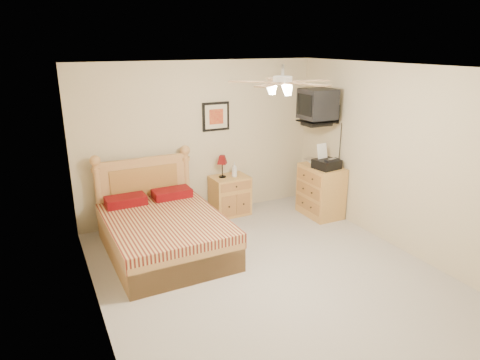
# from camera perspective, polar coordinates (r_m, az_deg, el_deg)

# --- Properties ---
(floor) EXTENTS (4.50, 4.50, 0.00)m
(floor) POSITION_cam_1_polar(r_m,az_deg,el_deg) (5.47, 3.79, -12.38)
(floor) COLOR #A59F95
(floor) RESTS_ON ground
(ceiling) EXTENTS (4.00, 4.50, 0.04)m
(ceiling) POSITION_cam_1_polar(r_m,az_deg,el_deg) (4.74, 4.42, 14.75)
(ceiling) COLOR white
(ceiling) RESTS_ON ground
(wall_back) EXTENTS (4.00, 0.04, 2.50)m
(wall_back) POSITION_cam_1_polar(r_m,az_deg,el_deg) (6.93, -5.31, 5.27)
(wall_back) COLOR beige
(wall_back) RESTS_ON ground
(wall_front) EXTENTS (4.00, 0.04, 2.50)m
(wall_front) POSITION_cam_1_polar(r_m,az_deg,el_deg) (3.37, 23.95, -10.33)
(wall_front) COLOR beige
(wall_front) RESTS_ON ground
(wall_left) EXTENTS (0.04, 4.50, 2.50)m
(wall_left) POSITION_cam_1_polar(r_m,az_deg,el_deg) (4.36, -19.32, -3.35)
(wall_left) COLOR beige
(wall_left) RESTS_ON ground
(wall_right) EXTENTS (0.04, 4.50, 2.50)m
(wall_right) POSITION_cam_1_polar(r_m,az_deg,el_deg) (6.18, 20.35, 2.67)
(wall_right) COLOR beige
(wall_right) RESTS_ON ground
(bed) EXTENTS (1.49, 1.94, 1.24)m
(bed) POSITION_cam_1_polar(r_m,az_deg,el_deg) (5.80, -10.12, -4.02)
(bed) COLOR tan
(bed) RESTS_ON ground
(nightstand) EXTENTS (0.61, 0.47, 0.65)m
(nightstand) POSITION_cam_1_polar(r_m,az_deg,el_deg) (7.12, -1.36, -2.05)
(nightstand) COLOR #BC823C
(nightstand) RESTS_ON ground
(table_lamp) EXTENTS (0.22, 0.22, 0.37)m
(table_lamp) POSITION_cam_1_polar(r_m,az_deg,el_deg) (6.95, -2.38, 1.84)
(table_lamp) COLOR #630C0C
(table_lamp) RESTS_ON nightstand
(lotion_bottle) EXTENTS (0.12, 0.12, 0.24)m
(lotion_bottle) POSITION_cam_1_polar(r_m,az_deg,el_deg) (6.98, -0.76, 1.37)
(lotion_bottle) COLOR silver
(lotion_bottle) RESTS_ON nightstand
(framed_picture) EXTENTS (0.46, 0.04, 0.46)m
(framed_picture) POSITION_cam_1_polar(r_m,az_deg,el_deg) (6.94, -3.24, 8.45)
(framed_picture) COLOR black
(framed_picture) RESTS_ON wall_back
(dresser) EXTENTS (0.50, 0.72, 0.84)m
(dresser) POSITION_cam_1_polar(r_m,az_deg,el_deg) (7.17, 10.72, -1.43)
(dresser) COLOR #B27F3E
(dresser) RESTS_ON ground
(fax_machine) EXTENTS (0.41, 0.43, 0.38)m
(fax_machine) POSITION_cam_1_polar(r_m,az_deg,el_deg) (6.88, 11.52, 3.05)
(fax_machine) COLOR black
(fax_machine) RESTS_ON dresser
(magazine_lower) EXTENTS (0.24, 0.28, 0.02)m
(magazine_lower) POSITION_cam_1_polar(r_m,az_deg,el_deg) (7.22, 9.09, 2.40)
(magazine_lower) COLOR beige
(magazine_lower) RESTS_ON dresser
(magazine_upper) EXTENTS (0.27, 0.30, 0.02)m
(magazine_upper) POSITION_cam_1_polar(r_m,az_deg,el_deg) (7.22, 9.30, 2.58)
(magazine_upper) COLOR gray
(magazine_upper) RESTS_ON magazine_lower
(wall_tv) EXTENTS (0.56, 0.46, 0.58)m
(wall_tv) POSITION_cam_1_polar(r_m,az_deg,el_deg) (6.89, 11.32, 9.66)
(wall_tv) COLOR black
(wall_tv) RESTS_ON wall_right
(ceiling_fan) EXTENTS (1.14, 1.14, 0.28)m
(ceiling_fan) POSITION_cam_1_polar(r_m,az_deg,el_deg) (4.58, 5.68, 12.85)
(ceiling_fan) COLOR white
(ceiling_fan) RESTS_ON ceiling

